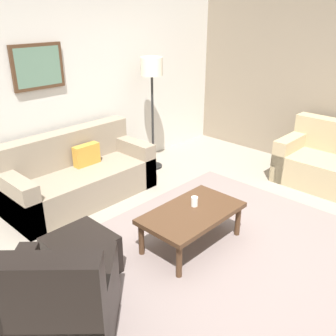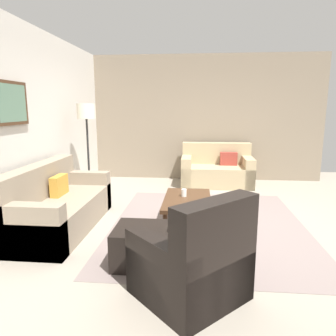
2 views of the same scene
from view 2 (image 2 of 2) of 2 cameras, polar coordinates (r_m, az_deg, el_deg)
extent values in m
plane|color=gray|center=(4.54, 7.36, -10.29)|extent=(8.00, 8.00, 0.00)
cube|color=silver|center=(4.88, -24.59, 7.17)|extent=(6.00, 0.12, 2.80)
cube|color=gray|center=(7.24, 6.86, 9.01)|extent=(0.12, 5.20, 2.80)
cube|color=gray|center=(4.54, 7.36, -10.24)|extent=(3.20, 2.68, 0.01)
cube|color=gray|center=(4.57, -18.91, -7.87)|extent=(1.95, 0.86, 0.42)
cube|color=gray|center=(4.64, -22.57, -4.88)|extent=(1.95, 0.24, 0.88)
cube|color=gray|center=(3.81, -24.42, -10.48)|extent=(0.20, 0.86, 0.62)
cube|color=gray|center=(5.32, -15.15, -3.90)|extent=(0.20, 0.86, 0.62)
cube|color=gold|center=(4.67, -19.25, -3.02)|extent=(0.36, 0.12, 0.28)
cube|color=tan|center=(6.76, 8.84, -1.36)|extent=(0.88, 1.48, 0.42)
cube|color=tan|center=(7.03, 8.75, 1.02)|extent=(0.24, 1.48, 0.88)
cube|color=tan|center=(6.73, 3.40, -0.43)|extent=(0.88, 0.20, 0.62)
cube|color=tan|center=(6.81, 14.27, -0.62)|extent=(0.88, 0.20, 0.62)
cube|color=#99382D|center=(6.81, 11.00, 1.66)|extent=(0.12, 0.36, 0.28)
cube|color=black|center=(2.90, 3.85, -18.42)|extent=(1.13, 1.13, 0.44)
cube|color=black|center=(2.59, 8.60, -15.89)|extent=(0.70, 0.71, 0.95)
cube|color=black|center=(3.06, 8.43, -15.12)|extent=(0.68, 0.67, 0.60)
cube|color=black|center=(2.68, -1.46, -19.08)|extent=(0.68, 0.67, 0.60)
cube|color=black|center=(3.43, -4.93, -13.89)|extent=(0.56, 0.56, 0.40)
cylinder|color=#472D1C|center=(3.94, 7.13, -10.87)|extent=(0.06, 0.06, 0.36)
cylinder|color=#472D1C|center=(4.86, 6.80, -6.58)|extent=(0.06, 0.06, 0.36)
cylinder|color=#472D1C|center=(3.96, -0.55, -10.69)|extent=(0.06, 0.06, 0.36)
cylinder|color=#472D1C|center=(4.88, 0.64, -6.45)|extent=(0.06, 0.06, 0.36)
cube|color=#472D1C|center=(4.33, 3.55, -5.88)|extent=(1.10, 0.64, 0.05)
cylinder|color=white|center=(4.41, 2.93, -4.53)|extent=(0.07, 0.07, 0.10)
cylinder|color=black|center=(5.92, -13.98, -5.30)|extent=(0.28, 0.28, 0.03)
cylinder|color=#262626|center=(5.76, -14.31, 1.50)|extent=(0.04, 0.04, 1.45)
cylinder|color=beige|center=(5.69, -14.72, 10.02)|extent=(0.32, 0.32, 0.26)
cube|color=#472D1C|center=(4.47, -26.68, 10.54)|extent=(0.67, 0.04, 0.55)
cube|color=slate|center=(4.46, -26.51, 10.56)|extent=(0.59, 0.01, 0.47)
camera|label=1|loc=(2.63, 61.74, 21.50)|focal=39.77mm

